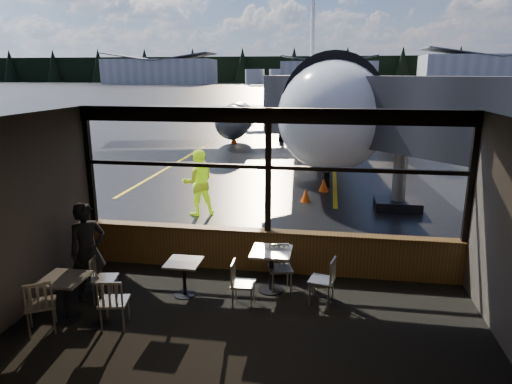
% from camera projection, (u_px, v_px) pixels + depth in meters
% --- Properties ---
extents(ground_plane, '(520.00, 520.00, 0.00)m').
position_uv_depth(ground_plane, '(326.00, 89.00, 124.59)').
color(ground_plane, black).
rests_on(ground_plane, ground).
extents(carpet_floor, '(8.00, 6.00, 0.01)m').
position_uv_depth(carpet_floor, '(242.00, 350.00, 7.05)').
color(carpet_floor, black).
rests_on(carpet_floor, ground).
extents(ceiling, '(8.00, 6.00, 0.04)m').
position_uv_depth(ceiling, '(239.00, 124.00, 6.17)').
color(ceiling, '#38332D').
rests_on(ceiling, ground).
extents(wall_back, '(8.00, 0.04, 3.50)m').
position_uv_depth(wall_back, '(171.00, 376.00, 3.75)').
color(wall_back, '#463E38').
rests_on(wall_back, ground).
extents(window_sill, '(8.00, 0.28, 0.90)m').
position_uv_depth(window_sill, '(268.00, 251.00, 9.81)').
color(window_sill, '#533719').
rests_on(window_sill, ground).
extents(window_header, '(8.00, 0.18, 0.30)m').
position_uv_depth(window_header, '(269.00, 116.00, 9.08)').
color(window_header, black).
rests_on(window_header, ground).
extents(mullion_left, '(0.12, 0.12, 2.60)m').
position_uv_depth(mullion_left, '(90.00, 166.00, 9.97)').
color(mullion_left, black).
rests_on(mullion_left, ground).
extents(mullion_centre, '(0.12, 0.12, 2.60)m').
position_uv_depth(mullion_centre, '(268.00, 172.00, 9.37)').
color(mullion_centre, black).
rests_on(mullion_centre, ground).
extents(mullion_right, '(0.12, 0.12, 2.60)m').
position_uv_depth(mullion_right, '(472.00, 179.00, 8.76)').
color(mullion_right, black).
rests_on(mullion_right, ground).
extents(window_transom, '(8.00, 0.10, 0.08)m').
position_uv_depth(window_transom, '(268.00, 167.00, 9.34)').
color(window_transom, black).
rests_on(window_transom, ground).
extents(airliner, '(30.41, 35.65, 10.33)m').
position_uv_depth(airliner, '(318.00, 56.00, 26.81)').
color(airliner, white).
rests_on(airliner, ground_plane).
extents(jet_bridge, '(8.42, 10.30, 4.49)m').
position_uv_depth(jet_bridge, '(407.00, 138.00, 14.06)').
color(jet_bridge, '#2A2A2C').
rests_on(jet_bridge, ground_plane).
extents(cafe_table_near, '(0.77, 0.77, 0.84)m').
position_uv_depth(cafe_table_near, '(271.00, 271.00, 8.91)').
color(cafe_table_near, '#9E9791').
rests_on(cafe_table_near, carpet_floor).
extents(cafe_table_mid, '(0.64, 0.64, 0.70)m').
position_uv_depth(cafe_table_mid, '(184.00, 279.00, 8.73)').
color(cafe_table_mid, '#9A948D').
rests_on(cafe_table_mid, carpet_floor).
extents(cafe_table_left, '(0.71, 0.71, 0.79)m').
position_uv_depth(cafe_table_left, '(66.00, 299.00, 7.87)').
color(cafe_table_left, gray).
rests_on(cafe_table_left, carpet_floor).
extents(chair_near_e, '(0.60, 0.60, 0.91)m').
position_uv_depth(chair_near_e, '(322.00, 281.00, 8.41)').
color(chair_near_e, '#BDB7AA').
rests_on(chair_near_e, carpet_floor).
extents(chair_near_w, '(0.49, 0.49, 0.87)m').
position_uv_depth(chair_near_w, '(243.00, 284.00, 8.30)').
color(chair_near_w, '#B2ADA0').
rests_on(chair_near_w, carpet_floor).
extents(chair_near_n, '(0.62, 0.62, 0.92)m').
position_uv_depth(chair_near_n, '(280.00, 269.00, 8.89)').
color(chair_near_n, '#ABA69A').
rests_on(chair_near_n, carpet_floor).
extents(chair_mid_s, '(0.60, 0.60, 0.94)m').
position_uv_depth(chair_mid_s, '(114.00, 302.00, 7.59)').
color(chair_mid_s, '#B0AC9F').
rests_on(chair_mid_s, carpet_floor).
extents(chair_mid_w, '(0.56, 0.56, 0.89)m').
position_uv_depth(chair_mid_w, '(105.00, 279.00, 8.51)').
color(chair_mid_w, beige).
rests_on(chair_mid_w, carpet_floor).
extents(chair_left_s, '(0.72, 0.72, 0.97)m').
position_uv_depth(chair_left_s, '(41.00, 305.00, 7.47)').
color(chair_left_s, '#B4AFA2').
rests_on(chair_left_s, carpet_floor).
extents(passenger, '(0.78, 0.81, 1.88)m').
position_uv_depth(passenger, '(88.00, 251.00, 8.52)').
color(passenger, black).
rests_on(passenger, carpet_floor).
extents(ground_crew, '(1.19, 1.09, 1.98)m').
position_uv_depth(ground_crew, '(198.00, 183.00, 13.69)').
color(ground_crew, '#BFF219').
rests_on(ground_crew, ground_plane).
extents(cone_nose, '(0.35, 0.35, 0.49)m').
position_uv_depth(cone_nose, '(324.00, 185.00, 16.56)').
color(cone_nose, '#DF4507').
rests_on(cone_nose, ground_plane).
extents(cone_wing, '(0.38, 0.38, 0.53)m').
position_uv_depth(cone_wing, '(234.00, 139.00, 28.02)').
color(cone_wing, orange).
rests_on(cone_wing, ground_plane).
extents(hangar_left, '(45.00, 18.00, 11.00)m').
position_uv_depth(hangar_left, '(160.00, 70.00, 191.29)').
color(hangar_left, silver).
rests_on(hangar_left, ground_plane).
extents(hangar_mid, '(38.00, 15.00, 10.00)m').
position_uv_depth(hangar_mid, '(329.00, 72.00, 185.45)').
color(hangar_mid, silver).
rests_on(hangar_mid, ground_plane).
extents(hangar_right, '(50.00, 20.00, 12.00)m').
position_uv_depth(hangar_right, '(492.00, 69.00, 169.30)').
color(hangar_right, silver).
rests_on(hangar_right, ground_plane).
extents(fuel_tank_a, '(8.00, 8.00, 6.00)m').
position_uv_depth(fuel_tank_a, '(255.00, 77.00, 187.69)').
color(fuel_tank_a, silver).
rests_on(fuel_tank_a, ground_plane).
extents(fuel_tank_b, '(8.00, 8.00, 6.00)m').
position_uv_depth(fuel_tank_b, '(279.00, 77.00, 186.16)').
color(fuel_tank_b, silver).
rests_on(fuel_tank_b, ground_plane).
extents(fuel_tank_c, '(8.00, 8.00, 6.00)m').
position_uv_depth(fuel_tank_c, '(303.00, 77.00, 184.62)').
color(fuel_tank_c, silver).
rests_on(fuel_tank_c, ground_plane).
extents(treeline, '(360.00, 3.00, 12.00)m').
position_uv_depth(treeline, '(329.00, 70.00, 209.09)').
color(treeline, black).
rests_on(treeline, ground_plane).
extents(cone_extra, '(0.33, 0.33, 0.46)m').
position_uv_depth(cone_extra, '(306.00, 195.00, 15.21)').
color(cone_extra, '#FF4A08').
rests_on(cone_extra, ground_plane).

